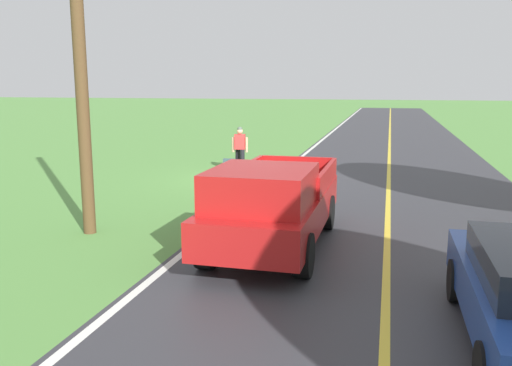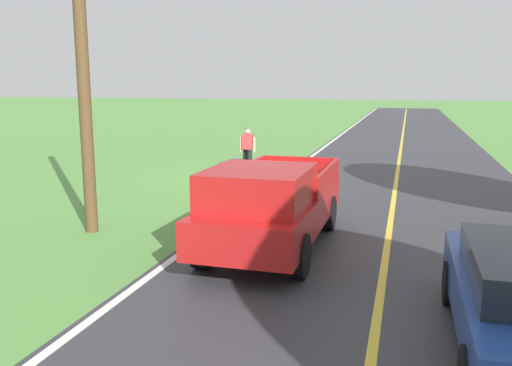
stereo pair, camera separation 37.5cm
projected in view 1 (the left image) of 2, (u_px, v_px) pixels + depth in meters
The scene contains 8 objects.
ground_plane at pixel (251, 179), 19.16m from camera, with size 200.00×200.00×0.00m, color #568E42.
road_surface at pixel (389, 185), 18.01m from camera, with size 8.33×120.00×0.00m, color #333338.
lane_edge_line at pixel (273, 180), 18.96m from camera, with size 0.16×117.60×0.00m, color silver.
lane_centre_line at pixel (389, 185), 18.01m from camera, with size 0.14×117.60×0.00m, color gold.
hitchhiker_walking at pixel (240, 147), 20.59m from camera, with size 0.62×0.51×1.75m.
suitcase_carried at pixel (229, 165), 20.71m from camera, with size 0.20×0.46×0.50m, color #384C56.
pickup_truck_passing at pixel (272, 204), 10.85m from camera, with size 2.14×5.42×1.82m.
utility_pole_roadside at pixel (79, 46), 11.48m from camera, with size 0.28×0.28×8.32m, color brown.
Camera 1 is at (-4.74, 18.26, 3.36)m, focal length 37.45 mm.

